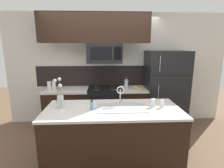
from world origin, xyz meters
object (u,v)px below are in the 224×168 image
(banana_bunch, at_px, (138,88))
(spare_glass, at_px, (162,104))
(storage_jar_medium, at_px, (54,85))
(sink_faucet, at_px, (121,92))
(storage_jar_tall, at_px, (49,85))
(microwave, at_px, (105,53))
(refrigerator, at_px, (165,89))
(stove_range, at_px, (105,108))
(dish_soap_bottle, at_px, (92,105))
(french_press, at_px, (126,84))
(flower_vase, at_px, (60,99))
(drinking_glass, at_px, (153,103))

(banana_bunch, height_order, spare_glass, spare_glass)
(storage_jar_medium, relative_size, sink_faucet, 0.64)
(storage_jar_medium, distance_m, banana_bunch, 1.88)
(storage_jar_tall, bearing_deg, microwave, -1.83)
(storage_jar_medium, bearing_deg, refrigerator, -0.25)
(stove_range, relative_size, dish_soap_bottle, 5.64)
(storage_jar_medium, bearing_deg, microwave, -2.64)
(stove_range, distance_m, storage_jar_medium, 1.26)
(stove_range, relative_size, refrigerator, 0.53)
(dish_soap_bottle, height_order, spare_glass, dish_soap_bottle)
(refrigerator, height_order, french_press, refrigerator)
(dish_soap_bottle, bearing_deg, stove_range, 80.82)
(stove_range, xyz_separation_m, flower_vase, (-0.70, -1.19, 0.60))
(stove_range, distance_m, refrigerator, 1.44)
(french_press, xyz_separation_m, spare_glass, (0.40, -1.30, -0.04))
(storage_jar_tall, relative_size, sink_faucet, 0.68)
(microwave, distance_m, flower_vase, 1.51)
(storage_jar_medium, height_order, sink_faucet, sink_faucet)
(storage_jar_medium, xyz_separation_m, spare_glass, (2.02, -1.27, -0.04))
(french_press, bearing_deg, flower_vase, -133.58)
(sink_faucet, xyz_separation_m, flower_vase, (-0.95, -0.16, -0.05))
(microwave, relative_size, storage_jar_tall, 3.60)
(french_press, relative_size, dish_soap_bottle, 1.62)
(storage_jar_medium, bearing_deg, dish_soap_bottle, -55.14)
(microwave, height_order, french_press, microwave)
(microwave, height_order, storage_jar_medium, microwave)
(spare_glass, bearing_deg, flower_vase, 178.24)
(microwave, relative_size, french_press, 2.79)
(storage_jar_tall, distance_m, dish_soap_bottle, 1.66)
(storage_jar_medium, relative_size, spare_glass, 1.74)
(stove_range, height_order, banana_bunch, banana_bunch)
(dish_soap_bottle, bearing_deg, french_press, 62.65)
(microwave, distance_m, dish_soap_bottle, 1.48)
(storage_jar_tall, height_order, french_press, french_press)
(microwave, xyz_separation_m, flower_vase, (-0.70, -1.17, -0.65))
(refrigerator, distance_m, dish_soap_bottle, 2.06)
(storage_jar_tall, height_order, sink_faucet, sink_faucet)
(sink_faucet, height_order, spare_glass, sink_faucet)
(banana_bunch, distance_m, french_press, 0.29)
(sink_faucet, distance_m, spare_glass, 0.68)
(storage_jar_tall, height_order, dish_soap_bottle, storage_jar_tall)
(refrigerator, distance_m, sink_faucet, 1.56)
(stove_range, xyz_separation_m, microwave, (0.00, -0.02, 1.24))
(refrigerator, height_order, banana_bunch, refrigerator)
(refrigerator, height_order, storage_jar_tall, refrigerator)
(sink_faucet, distance_m, drinking_glass, 0.55)
(french_press, xyz_separation_m, drinking_glass, (0.27, -1.26, -0.04))
(refrigerator, relative_size, flower_vase, 3.71)
(banana_bunch, height_order, drinking_glass, drinking_glass)
(stove_range, height_order, storage_jar_tall, storage_jar_tall)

